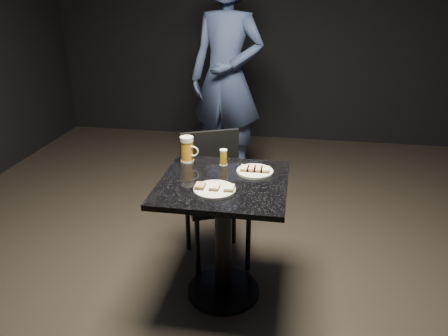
{
  "coord_description": "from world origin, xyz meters",
  "views": [
    {
      "loc": [
        0.37,
        -2.15,
        1.75
      ],
      "look_at": [
        0.0,
        0.02,
        0.82
      ],
      "focal_mm": 35.0,
      "sensor_mm": 36.0,
      "label": 1
    }
  ],
  "objects_px": {
    "plate_small": "(255,171)",
    "beer_mug": "(187,149)",
    "plate_large": "(215,190)",
    "beer_tumbler": "(223,157)",
    "patron": "(226,78)",
    "chair": "(214,189)",
    "table": "(223,220)"
  },
  "relations": [
    {
      "from": "table",
      "to": "chair",
      "type": "xyz_separation_m",
      "value": [
        -0.13,
        0.4,
        -0.01
      ]
    },
    {
      "from": "beer_mug",
      "to": "plate_small",
      "type": "bearing_deg",
      "value": -13.23
    },
    {
      "from": "table",
      "to": "beer_tumbler",
      "type": "distance_m",
      "value": 0.37
    },
    {
      "from": "plate_large",
      "to": "patron",
      "type": "relative_size",
      "value": 0.12
    },
    {
      "from": "plate_large",
      "to": "patron",
      "type": "distance_m",
      "value": 1.91
    },
    {
      "from": "beer_mug",
      "to": "beer_tumbler",
      "type": "relative_size",
      "value": 1.61
    },
    {
      "from": "plate_large",
      "to": "plate_small",
      "type": "xyz_separation_m",
      "value": [
        0.18,
        0.28,
        0.0
      ]
    },
    {
      "from": "patron",
      "to": "plate_small",
      "type": "bearing_deg",
      "value": -60.93
    },
    {
      "from": "plate_small",
      "to": "table",
      "type": "bearing_deg",
      "value": -137.21
    },
    {
      "from": "beer_tumbler",
      "to": "chair",
      "type": "height_order",
      "value": "chair"
    },
    {
      "from": "chair",
      "to": "beer_tumbler",
      "type": "bearing_deg",
      "value": -61.72
    },
    {
      "from": "table",
      "to": "plate_large",
      "type": "bearing_deg",
      "value": -100.75
    },
    {
      "from": "beer_mug",
      "to": "chair",
      "type": "xyz_separation_m",
      "value": [
        0.13,
        0.16,
        -0.33
      ]
    },
    {
      "from": "chair",
      "to": "beer_mug",
      "type": "bearing_deg",
      "value": -130.49
    },
    {
      "from": "patron",
      "to": "beer_tumbler",
      "type": "height_order",
      "value": "patron"
    },
    {
      "from": "patron",
      "to": "beer_tumbler",
      "type": "relative_size",
      "value": 19.58
    },
    {
      "from": "plate_large",
      "to": "patron",
      "type": "bearing_deg",
      "value": 97.59
    },
    {
      "from": "table",
      "to": "beer_mug",
      "type": "bearing_deg",
      "value": 137.01
    },
    {
      "from": "plate_small",
      "to": "beer_mug",
      "type": "distance_m",
      "value": 0.44
    },
    {
      "from": "plate_small",
      "to": "beer_tumbler",
      "type": "distance_m",
      "value": 0.22
    },
    {
      "from": "plate_small",
      "to": "patron",
      "type": "height_order",
      "value": "patron"
    },
    {
      "from": "table",
      "to": "chair",
      "type": "bearing_deg",
      "value": 108.1
    },
    {
      "from": "patron",
      "to": "chair",
      "type": "height_order",
      "value": "patron"
    },
    {
      "from": "plate_large",
      "to": "beer_tumbler",
      "type": "xyz_separation_m",
      "value": [
        -0.01,
        0.36,
        0.04
      ]
    },
    {
      "from": "plate_small",
      "to": "beer_tumbler",
      "type": "xyz_separation_m",
      "value": [
        -0.2,
        0.08,
        0.04
      ]
    },
    {
      "from": "plate_small",
      "to": "chair",
      "type": "xyz_separation_m",
      "value": [
        -0.29,
        0.25,
        -0.26
      ]
    },
    {
      "from": "plate_small",
      "to": "beer_mug",
      "type": "relative_size",
      "value": 1.32
    },
    {
      "from": "plate_large",
      "to": "chair",
      "type": "distance_m",
      "value": 0.6
    },
    {
      "from": "plate_small",
      "to": "patron",
      "type": "relative_size",
      "value": 0.11
    },
    {
      "from": "patron",
      "to": "table",
      "type": "xyz_separation_m",
      "value": [
        0.28,
        -1.76,
        -0.45
      ]
    },
    {
      "from": "plate_small",
      "to": "beer_mug",
      "type": "bearing_deg",
      "value": 166.77
    },
    {
      "from": "plate_large",
      "to": "beer_tumbler",
      "type": "bearing_deg",
      "value": 92.3
    }
  ]
}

